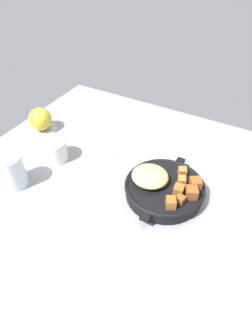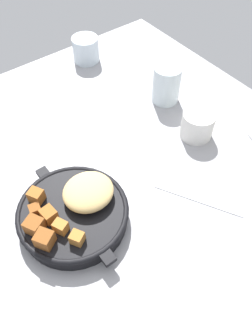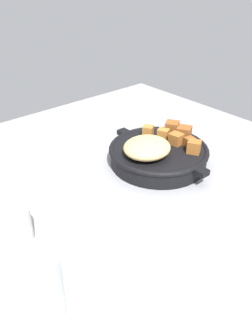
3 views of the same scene
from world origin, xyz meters
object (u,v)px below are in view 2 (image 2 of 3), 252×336
(water_glass_tall, at_px, (166,84))
(water_glass_short, at_px, (86,49))
(butter_knife, at_px, (198,199))
(cast_iron_skillet, at_px, (74,212))
(ceramic_mug_white, at_px, (197,125))

(water_glass_tall, bearing_deg, water_glass_short, -166.39)
(butter_knife, bearing_deg, cast_iron_skillet, -145.94)
(cast_iron_skillet, bearing_deg, ceramic_mug_white, 93.79)
(butter_knife, xyz_separation_m, ceramic_mug_white, (-0.15, 0.13, 0.03))
(water_glass_short, distance_m, water_glass_tall, 0.30)
(ceramic_mug_white, xyz_separation_m, water_glass_tall, (-0.15, 0.03, 0.02))
(water_glass_short, xyz_separation_m, water_glass_tall, (0.29, 0.07, 0.01))
(cast_iron_skillet, relative_size, ceramic_mug_white, 3.37)
(cast_iron_skillet, height_order, water_glass_tall, water_glass_tall)
(butter_knife, height_order, water_glass_short, water_glass_short)
(cast_iron_skillet, distance_m, ceramic_mug_white, 0.37)
(cast_iron_skillet, distance_m, water_glass_short, 0.57)
(cast_iron_skillet, bearing_deg, butter_knife, 63.42)
(ceramic_mug_white, distance_m, water_glass_tall, 0.15)
(cast_iron_skillet, height_order, water_glass_short, cast_iron_skillet)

